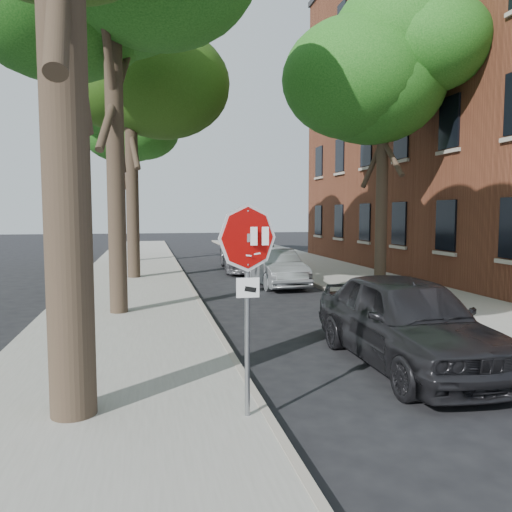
{
  "coord_description": "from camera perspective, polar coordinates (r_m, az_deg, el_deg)",
  "views": [
    {
      "loc": [
        -1.87,
        -5.85,
        2.62
      ],
      "look_at": [
        -0.48,
        0.53,
        2.05
      ],
      "focal_mm": 35.0,
      "sensor_mm": 36.0,
      "label": 1
    }
  ],
  "objects": [
    {
      "name": "car_a",
      "position": [
        8.95,
        16.8,
        -7.05
      ],
      "size": [
        1.9,
        4.65,
        1.58
      ],
      "primitive_type": "imported",
      "rotation": [
        0.0,
        0.0,
        -0.01
      ],
      "color": "black",
      "rests_on": "ground"
    },
    {
      "name": "curb_left",
      "position": [
        18.09,
        -7.71,
        -3.2
      ],
      "size": [
        0.12,
        55.0,
        0.13
      ],
      "primitive_type": "cube",
      "color": "#9E9384",
      "rests_on": "ground"
    },
    {
      "name": "ground",
      "position": [
        6.68,
        5.22,
        -18.13
      ],
      "size": [
        120.0,
        120.0,
        0.0
      ],
      "primitive_type": "plane",
      "color": "black",
      "rests_on": "ground"
    },
    {
      "name": "stop_sign",
      "position": [
        5.98,
        -0.97,
        -1.46
      ],
      "size": [
        0.76,
        0.34,
        2.61
      ],
      "color": "gray",
      "rests_on": "sidewalk_left"
    },
    {
      "name": "tree_mid_b",
      "position": [
        20.7,
        -14.29,
        19.87
      ],
      "size": [
        5.88,
        5.46,
        10.36
      ],
      "color": "black",
      "rests_on": "sidewalk_left"
    },
    {
      "name": "car_b",
      "position": [
        17.9,
        2.22,
        -1.32
      ],
      "size": [
        1.58,
        4.08,
        1.33
      ],
      "primitive_type": "imported",
      "rotation": [
        0.0,
        0.0,
        0.04
      ],
      "color": "gray",
      "rests_on": "ground"
    },
    {
      "name": "tree_mid_a",
      "position": [
        13.92,
        -16.23,
        25.76
      ],
      "size": [
        5.59,
        5.19,
        9.84
      ],
      "color": "black",
      "rests_on": "sidewalk_left"
    },
    {
      "name": "tree_right",
      "position": [
        18.37,
        14.22,
        19.29
      ],
      "size": [
        5.29,
        4.91,
        9.33
      ],
      "color": "black",
      "rests_on": "sidewalk_right"
    },
    {
      "name": "sidewalk_left",
      "position": [
        18.05,
        -14.22,
        -3.35
      ],
      "size": [
        4.0,
        55.0,
        0.12
      ],
      "primitive_type": "cube",
      "color": "gray",
      "rests_on": "ground"
    },
    {
      "name": "sidewalk_right",
      "position": [
        19.68,
        11.38,
        -2.61
      ],
      "size": [
        4.0,
        55.0,
        0.12
      ],
      "primitive_type": "cube",
      "color": "gray",
      "rests_on": "ground"
    },
    {
      "name": "apartment_building",
      "position": [
        25.91,
        26.84,
        15.64
      ],
      "size": [
        12.2,
        20.2,
        15.3
      ],
      "color": "brown",
      "rests_on": "ground"
    },
    {
      "name": "tree_far",
      "position": [
        27.37,
        -14.39,
        14.47
      ],
      "size": [
        5.29,
        4.91,
        9.33
      ],
      "color": "black",
      "rests_on": "sidewalk_left"
    },
    {
      "name": "car_c",
      "position": [
        22.89,
        -1.02,
        0.46
      ],
      "size": [
        2.79,
        5.86,
        1.65
      ],
      "primitive_type": "imported",
      "rotation": [
        0.0,
        0.0,
        -0.09
      ],
      "color": "#4F4F54",
      "rests_on": "ground"
    },
    {
      "name": "curb_right",
      "position": [
        18.95,
        5.69,
        -2.81
      ],
      "size": [
        0.12,
        55.0,
        0.13
      ],
      "primitive_type": "cube",
      "color": "#9E9384",
      "rests_on": "ground"
    }
  ]
}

